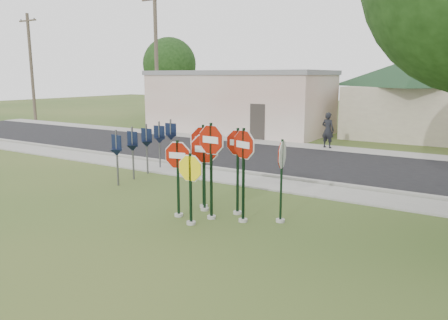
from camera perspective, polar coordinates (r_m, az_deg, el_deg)
The scene contains 20 objects.
ground at distance 11.11m, azimuth -4.60°, elevation -9.42°, with size 120.00×120.00×0.00m, color #304F1D.
sidewalk_near at distance 15.65m, azimuth 7.53°, elevation -3.31°, with size 60.00×1.60×0.06m, color gray.
road at distance 19.74m, azimuth 13.00°, elevation -0.55°, with size 60.00×7.00×0.04m, color black.
sidewalk_far at distance 23.78m, azimuth 16.44°, elevation 1.24°, with size 60.00×1.60×0.06m, color gray.
curb at distance 16.53m, azimuth 8.98°, elevation -2.44°, with size 60.00×0.20×0.14m, color gray.
stop_sign_center at distance 11.67m, azimuth -1.69°, elevation 0.48°, with size 1.12×0.24×2.75m.
stop_sign_yellow at distance 11.36m, azimuth -4.40°, elevation -2.84°, with size 0.97×0.24×2.00m.
stop_sign_left at distance 11.99m, azimuth -6.04°, elevation -1.14°, with size 1.02×0.24×2.26m.
stop_sign_right at distance 11.44m, azimuth 2.56°, elevation -0.20°, with size 1.03×0.36×2.64m.
stop_sign_back_right at distance 12.10m, azimuth 1.81°, elevation 0.03°, with size 1.01×0.24×2.55m.
stop_sign_back_left at distance 12.47m, azimuth -2.59°, elevation -0.10°, with size 1.12×0.30×2.39m.
stop_sign_far_right at distance 11.55m, azimuth 7.53°, elevation -1.38°, with size 0.24×0.98×2.34m.
stop_sign_far_left at distance 12.72m, azimuth -2.74°, elevation 0.67°, with size 0.75×0.74×2.58m.
route_sign_row at distance 17.53m, azimuth -10.05°, elevation 2.14°, with size 1.43×4.63×2.00m.
building_stucco at distance 30.47m, azimuth 2.04°, elevation 7.73°, with size 12.20×6.20×4.20m.
building_house at distance 30.62m, azimuth 24.50°, elevation 9.59°, with size 11.60×11.60×6.20m.
utility_pole_near at distance 31.07m, azimuth -8.83°, elevation 12.88°, with size 2.20×0.26×9.50m.
utility_pole_far at distance 41.57m, azimuth -23.87°, elevation 11.22°, with size 2.20×0.26×9.00m.
bg_tree_left at distance 41.66m, azimuth -7.12°, elevation 12.28°, with size 4.90×4.90×7.35m.
pedestrian at distance 23.95m, azimuth 13.41°, elevation 3.83°, with size 0.69×0.45×1.90m, color black.
Camera 1 is at (6.27, -8.32, 3.86)m, focal length 35.00 mm.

